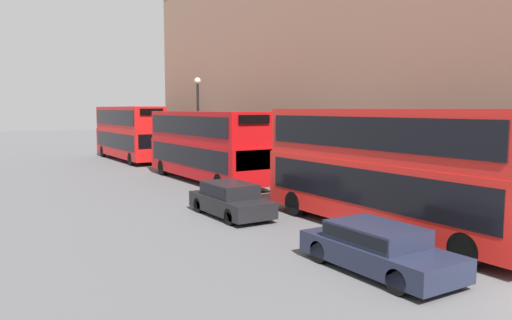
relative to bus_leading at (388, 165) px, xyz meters
The scene contains 7 objects.
bus_leading is the anchor object (origin of this frame).
bus_second_in_queue 14.52m from the bus_leading, 90.00° to the left, with size 2.59×11.30×4.18m.
bus_third_in_queue 29.11m from the bus_leading, 90.00° to the left, with size 2.59×11.28×4.51m.
car_dark_sedan 4.79m from the bus_leading, 139.56° to the right, with size 1.87×4.52×1.26m.
car_hatchback 6.48m from the bus_leading, 122.91° to the left, with size 1.76×4.26×1.36m.
street_lamp 19.91m from the bus_leading, 84.17° to the left, with size 0.44×0.44×6.50m.
pedestrian 13.92m from the bus_leading, 81.13° to the left, with size 0.36×0.36×1.85m.
Camera 1 is at (-11.41, -5.36, 4.35)m, focal length 35.00 mm.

